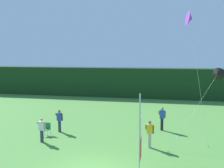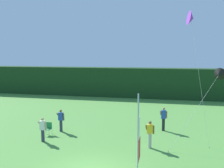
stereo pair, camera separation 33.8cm
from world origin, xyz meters
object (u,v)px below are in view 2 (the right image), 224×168
person_mid_field (150,134)px  kite_black_delta_3 (219,75)px  person_near_banner (61,120)px  banner_flag (139,138)px  person_far_left (43,129)px  person_far_right (164,118)px  kite_purple_delta_1 (191,18)px  folding_chair (48,128)px

person_mid_field → kite_black_delta_3: (4.17, 1.82, 3.60)m
person_near_banner → kite_black_delta_3: (10.96, -0.14, 3.63)m
person_near_banner → banner_flag: bearing=-42.3°
person_far_left → person_far_right: bearing=28.7°
person_near_banner → person_mid_field: person_mid_field is taller
kite_purple_delta_1 → kite_black_delta_3: size_ratio=1.73×
person_far_right → folding_chair: (-8.12, -2.85, -0.45)m
person_far_left → kite_purple_delta_1: size_ratio=0.19×
person_near_banner → person_far_left: 2.36m
banner_flag → kite_purple_delta_1: 8.88m
person_mid_field → person_far_right: bearing=79.4°
banner_flag → kite_purple_delta_1: (2.57, 5.90, 6.12)m
banner_flag → kite_purple_delta_1: bearing=66.5°
folding_chair → kite_purple_delta_1: (9.74, 0.87, 7.56)m
kite_purple_delta_1 → folding_chair: bearing=-174.9°
folding_chair → kite_purple_delta_1: 12.36m
person_near_banner → kite_black_delta_3: 11.55m
banner_flag → person_far_left: bearing=152.1°
person_near_banner → person_far_right: bearing=14.3°
kite_black_delta_3 → person_far_right: bearing=149.3°
person_near_banner → kite_black_delta_3: size_ratio=0.34×
person_far_left → kite_black_delta_3: size_ratio=0.33×
person_mid_field → person_far_left: 7.07m
person_mid_field → person_far_right: 3.94m
banner_flag → person_near_banner: banner_flag is taller
person_mid_field → kite_purple_delta_1: bearing=38.9°
person_far_right → kite_purple_delta_1: 7.56m
person_near_banner → person_far_right: (7.52, 1.91, 0.07)m
folding_chair → kite_black_delta_3: kite_black_delta_3 is taller
person_mid_field → person_far_right: person_far_right is taller
person_far_left → person_far_right: 8.87m
banner_flag → person_far_right: banner_flag is taller
folding_chair → person_mid_field: bearing=-7.9°
folding_chair → kite_purple_delta_1: kite_purple_delta_1 is taller
folding_chair → kite_purple_delta_1: size_ratio=0.10×
person_far_right → kite_black_delta_3: kite_black_delta_3 is taller
banner_flag → person_far_right: 8.00m
person_near_banner → person_mid_field: bearing=-16.1°
person_near_banner → folding_chair: person_near_banner is taller
person_far_right → kite_purple_delta_1: bearing=-50.7°
person_mid_field → folding_chair: bearing=172.1°
person_far_left → person_mid_field: bearing=3.1°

